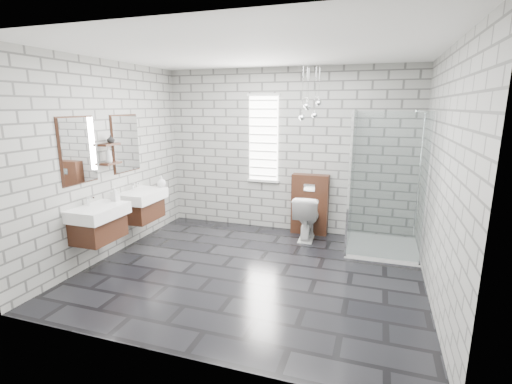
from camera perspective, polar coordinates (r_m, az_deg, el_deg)
The scene contains 20 objects.
floor at distance 4.93m, azimuth -0.63°, elevation -12.11°, with size 4.20×3.60×0.02m, color black.
ceiling at distance 4.50m, azimuth -0.72°, elevation 21.03°, with size 4.20×3.60×0.02m, color white.
wall_back at distance 6.24m, azimuth 4.76°, elevation 6.25°, with size 4.20×0.02×2.70m, color #A0A09B.
wall_front at distance 2.90m, azimuth -12.34°, elevation -1.93°, with size 4.20×0.02×2.70m, color #A0A09B.
wall_left at distance 5.57m, azimuth -21.75°, elevation 4.54°, with size 0.02×3.60×2.70m, color #A0A09B.
wall_right at distance 4.33m, azimuth 26.78°, elevation 1.87°, with size 0.02×3.60×2.70m, color #A0A09B.
vanity_left at distance 5.14m, azimuth -23.38°, elevation -3.02°, with size 0.47×0.70×1.57m.
vanity_right at distance 5.84m, azimuth -17.42°, elevation -0.71°, with size 0.47×0.70×1.57m.
shelf_lower at distance 5.48m, azimuth -21.41°, elevation 4.13°, with size 0.14×0.30×0.03m, color #3F2013.
shelf_upper at distance 5.45m, azimuth -21.64°, elevation 6.83°, with size 0.14×0.30×0.03m, color #3F2013.
window at distance 6.30m, azimuth 1.16°, elevation 8.18°, with size 0.56×0.05×1.48m.
cistern_panel at distance 6.21m, azimuth 8.29°, elevation -1.87°, with size 0.60×0.20×1.00m, color #3F2013.
flush_plate at distance 6.04m, azimuth 8.20°, elevation 0.63°, with size 0.18×0.01×0.12m, color silver.
shower_enclosure at distance 5.63m, azimuth 18.09°, elevation -3.94°, with size 1.00×1.00×2.03m.
pendant_cluster at distance 5.68m, azimuth 8.29°, elevation 12.51°, with size 0.30×0.24×0.82m.
toilet at distance 6.01m, azimuth 7.82°, elevation -3.78°, with size 0.40×0.70×0.71m, color white.
soap_bottle_a at distance 5.28m, azimuth -20.87°, elevation -0.26°, with size 0.09×0.09×0.20m, color #B2B2B2.
soap_bottle_b at distance 5.98m, azimuth -14.34°, elevation 1.57°, with size 0.13×0.13×0.17m, color #B2B2B2.
soap_bottle_c at distance 5.43m, azimuth -21.74°, elevation 5.39°, with size 0.09×0.09×0.23m, color #B2B2B2.
vase at distance 5.46m, azimuth -21.44°, elevation 7.58°, with size 0.10×0.10×0.11m, color #B2B2B2.
Camera 1 is at (1.45, -4.22, 2.09)m, focal length 26.00 mm.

